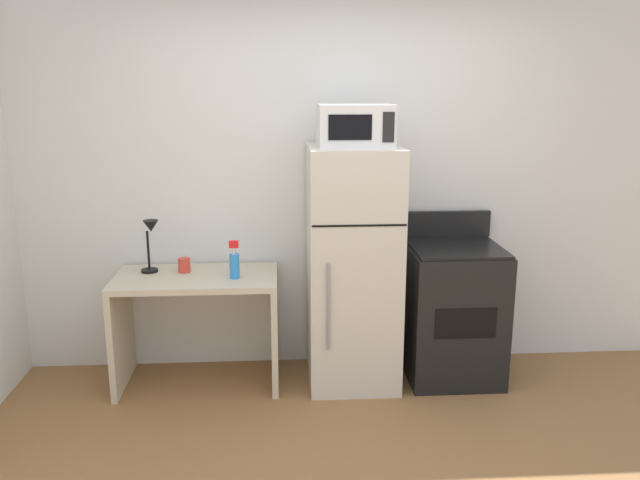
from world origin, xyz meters
TOP-DOWN VIEW (x-y plane):
  - wall_back_white at (0.00, 1.70)m, footprint 5.00×0.10m
  - desk at (-0.93, 1.34)m, footprint 1.05×0.58m
  - desk_lamp at (-1.22, 1.43)m, footprint 0.14×0.12m
  - spray_bottle at (-0.67, 1.26)m, footprint 0.06×0.06m
  - coffee_mug at (-1.01, 1.42)m, footprint 0.08×0.08m
  - refrigerator at (0.10, 1.32)m, footprint 0.58×0.64m
  - microwave at (0.10, 1.30)m, footprint 0.46×0.35m
  - oven_range at (0.79, 1.33)m, footprint 0.61×0.61m

SIDE VIEW (x-z plane):
  - oven_range at x=0.79m, z-range -0.08..1.02m
  - desk at x=-0.93m, z-range 0.14..0.89m
  - refrigerator at x=0.10m, z-range 0.00..1.58m
  - coffee_mug at x=-1.01m, z-range 0.75..0.84m
  - spray_bottle at x=-0.67m, z-range 0.72..0.97m
  - desk_lamp at x=-1.22m, z-range 0.81..1.17m
  - wall_back_white at x=0.00m, z-range 0.00..2.60m
  - microwave at x=0.10m, z-range 1.58..1.84m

